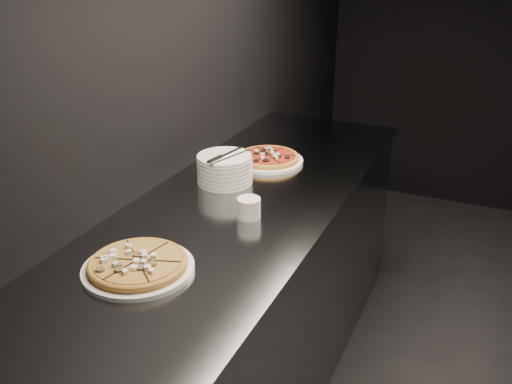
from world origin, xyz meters
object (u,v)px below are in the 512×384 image
at_px(pizza_tomato, 268,158).
at_px(ramekin, 249,207).
at_px(counter, 235,308).
at_px(pizza_mushroom, 138,265).
at_px(cutlery, 224,156).
at_px(plate_stack, 225,169).

bearing_deg(pizza_tomato, ramekin, -73.99).
relative_size(counter, pizza_tomato, 6.94).
distance_m(counter, pizza_mushroom, 0.72).
bearing_deg(cutlery, pizza_mushroom, -74.12).
height_order(counter, pizza_mushroom, pizza_mushroom).
height_order(pizza_mushroom, pizza_tomato, pizza_mushroom).
distance_m(plate_stack, ramekin, 0.34).
bearing_deg(pizza_mushroom, cutlery, 95.45).
distance_m(counter, plate_stack, 0.57).
relative_size(pizza_mushroom, cutlery, 1.67).
height_order(pizza_tomato, ramekin, ramekin).
bearing_deg(ramekin, plate_stack, 131.72).
bearing_deg(counter, ramekin, -33.47).
distance_m(pizza_mushroom, plate_stack, 0.73).
bearing_deg(cutlery, ramekin, -37.02).
height_order(pizza_mushroom, cutlery, cutlery).
height_order(plate_stack, ramekin, plate_stack).
xyz_separation_m(counter, pizza_tomato, (-0.06, 0.48, 0.48)).
bearing_deg(cutlery, pizza_tomato, 88.29).
xyz_separation_m(pizza_tomato, cutlery, (-0.06, -0.30, 0.10)).
relative_size(pizza_mushroom, plate_stack, 1.72).
height_order(pizza_mushroom, ramekin, ramekin).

